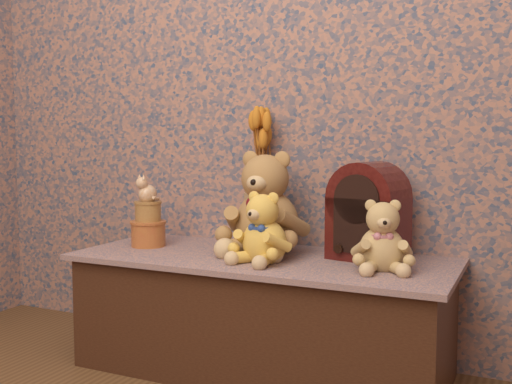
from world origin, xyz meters
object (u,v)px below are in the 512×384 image
teddy_medium (265,224)px  cathedral_radio (369,211)px  teddy_large (267,198)px  teddy_small (382,232)px  cat_figurine (148,188)px  biscuit_tin_lower (148,234)px  ceramic_vase (260,219)px

teddy_medium → cathedral_radio: 0.38m
teddy_large → teddy_small: teddy_large is taller
cathedral_radio → cat_figurine: (-0.86, -0.12, 0.06)m
teddy_small → cat_figurine: 0.95m
teddy_large → cathedral_radio: size_ratio=1.18×
teddy_small → biscuit_tin_lower: size_ratio=1.84×
ceramic_vase → biscuit_tin_lower: ceramic_vase is taller
cathedral_radio → ceramic_vase: size_ratio=1.63×
teddy_large → teddy_medium: (0.07, -0.17, -0.07)m
teddy_medium → cat_figurine: bearing=-175.9°
cat_figurine → teddy_large: bearing=31.9°
teddy_medium → cat_figurine: cat_figurine is taller
teddy_small → ceramic_vase: size_ratio=1.17×
teddy_large → teddy_small: 0.49m
ceramic_vase → cat_figurine: size_ratio=1.90×
cathedral_radio → ceramic_vase: cathedral_radio is taller
cathedral_radio → biscuit_tin_lower: bearing=-160.1°
ceramic_vase → teddy_medium: bearing=-62.3°
teddy_small → biscuit_tin_lower: 0.95m
cathedral_radio → cat_figurine: cathedral_radio is taller
teddy_large → cathedral_radio: (0.38, 0.03, -0.03)m
biscuit_tin_lower → teddy_small: bearing=-2.3°
cat_figurine → biscuit_tin_lower: bearing=0.0°
biscuit_tin_lower → ceramic_vase: bearing=27.2°
ceramic_vase → cat_figurine: bearing=-152.8°
teddy_medium → cat_figurine: size_ratio=2.35×
teddy_medium → teddy_large: bearing=124.1°
cathedral_radio → cat_figurine: size_ratio=3.10×
teddy_small → cat_figurine: bearing=158.8°
teddy_small → ceramic_vase: teddy_small is taller
teddy_medium → ceramic_vase: teddy_medium is taller
teddy_large → biscuit_tin_lower: size_ratio=3.03×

